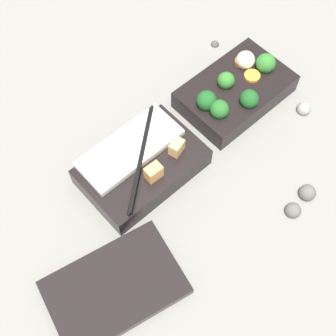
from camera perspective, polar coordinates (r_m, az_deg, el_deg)
ground_plane at (r=0.90m, az=2.85°, el=4.03°), size 3.00×3.00×0.00m
bento_tray_vegetable at (r=0.94m, az=8.23°, el=9.37°), size 0.22×0.14×0.07m
bento_tray_rice at (r=0.84m, az=-3.37°, el=0.49°), size 0.22×0.15×0.07m
bento_lid at (r=0.78m, az=-6.50°, el=-14.27°), size 0.24×0.18×0.02m
pebble_0 at (r=1.05m, az=5.75°, el=14.90°), size 0.02×0.02×0.02m
pebble_1 at (r=0.85m, az=14.98°, el=-5.02°), size 0.03×0.03×0.03m
pebble_2 at (r=0.87m, az=16.60°, el=-2.91°), size 0.03×0.03×0.03m
pebble_3 at (r=0.97m, az=16.22°, el=6.95°), size 0.03×0.03×0.03m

